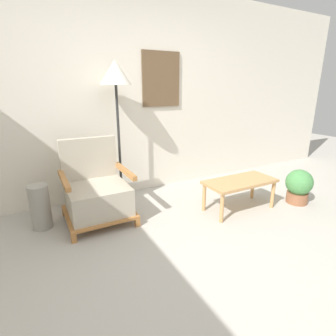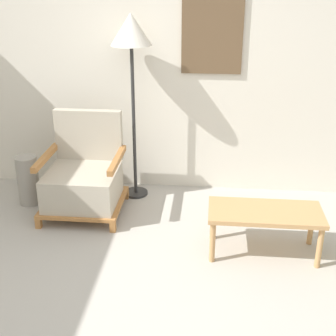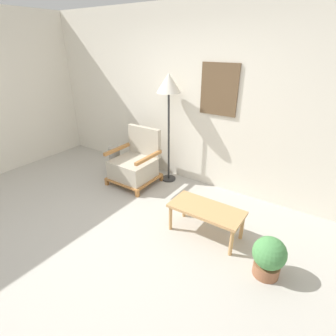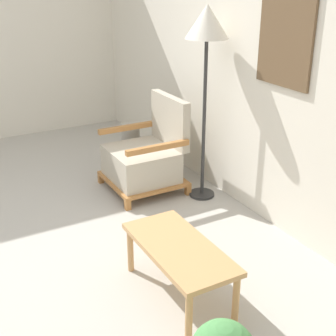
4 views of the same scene
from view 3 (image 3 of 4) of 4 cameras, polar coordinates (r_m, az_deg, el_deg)
ground_plane at (r=3.33m, az=-14.47°, el=-15.54°), size 14.00×14.00×0.00m
wall_back at (r=4.21m, az=5.06°, el=14.59°), size 8.00×0.09×2.70m
armchair at (r=4.38m, az=-7.22°, el=0.72°), size 0.71×0.69×0.90m
floor_lamp at (r=4.08m, az=0.17°, el=16.82°), size 0.37×0.37×1.75m
coffee_table at (r=3.20m, az=8.30°, el=-9.36°), size 0.88×0.41×0.38m
vase at (r=4.85m, az=-11.52°, el=1.87°), size 0.20×0.20×0.48m
potted_plant at (r=2.91m, az=21.09°, el=-17.52°), size 0.33×0.33×0.45m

